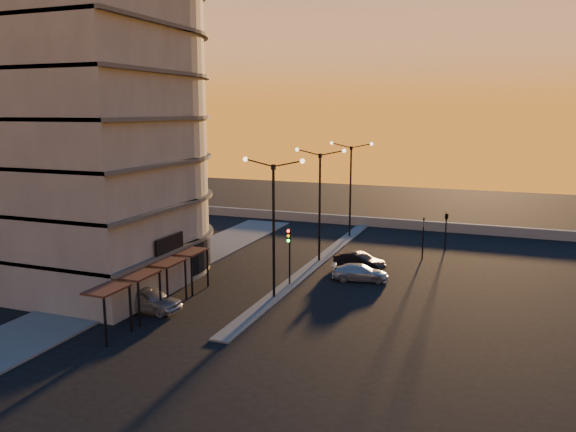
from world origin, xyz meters
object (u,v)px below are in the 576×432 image
Objects in this scene: car_hatchback at (149,299)px; streetlamp_mid at (320,196)px; car_sedan at (359,261)px; traffic_light_main at (289,247)px; car_wagon at (360,272)px.

streetlamp_mid is at bearing -20.41° from car_hatchback.
streetlamp_mid is at bearing 86.83° from car_sedan.
traffic_light_main is 1.01× the size of car_wagon.
streetlamp_mid is 2.24× the size of traffic_light_main.
streetlamp_mid reaches higher than car_sedan.
car_hatchback is at bearing 156.46° from car_sedan.
car_sedan is at bearing -33.05° from car_hatchback.
car_sedan is (3.70, 6.10, -2.22)m from traffic_light_main.
streetlamp_mid is 7.81m from car_wagon.
traffic_light_main is (0.00, -7.13, -2.70)m from streetlamp_mid.
traffic_light_main reaches higher than car_wagon.
car_wagon is (11.00, 11.11, -0.14)m from car_hatchback.
traffic_light_main reaches higher than car_hatchback.
car_sedan is (10.20, 14.06, -0.08)m from car_hatchback.
car_hatchback is (-6.50, -15.09, -4.84)m from streetlamp_mid.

